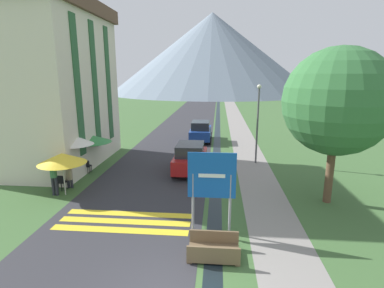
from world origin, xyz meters
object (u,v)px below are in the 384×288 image
at_px(parked_car_near, 190,158).
at_px(cafe_umbrella_middle_white, 75,140).
at_px(cafe_chair_near_left, 62,181).
at_px(hotel_building, 53,79).
at_px(person_seated_far, 77,165).
at_px(cafe_umbrella_front_yellow, 62,158).
at_px(person_seated_near, 69,176).
at_px(footbridge, 214,250).
at_px(cafe_chair_near_right, 59,181).
at_px(road_sign, 212,182).
at_px(streetlamp, 258,118).
at_px(person_standing_terrace, 54,176).
at_px(cafe_chair_far_left, 87,165).
at_px(cafe_umbrella_rear_green, 92,139).
at_px(tree_by_path, 337,102).
at_px(cafe_chair_far_right, 85,165).
at_px(parked_car_far, 201,131).

height_order(parked_car_near, cafe_umbrella_middle_white, cafe_umbrella_middle_white).
bearing_deg(parked_car_near, cafe_chair_near_left, -149.87).
height_order(hotel_building, person_seated_far, hotel_building).
distance_m(hotel_building, cafe_umbrella_front_yellow, 7.18).
bearing_deg(hotel_building, person_seated_near, -56.92).
xyz_separation_m(footbridge, cafe_umbrella_front_yellow, (-7.53, 4.59, 1.68)).
bearing_deg(cafe_chair_near_right, person_seated_near, 58.62).
bearing_deg(road_sign, streetlamp, 73.74).
relative_size(hotel_building, person_standing_terrace, 6.06).
distance_m(footbridge, cafe_chair_far_left, 11.12).
xyz_separation_m(cafe_umbrella_rear_green, tree_by_path, (13.24, -4.19, 2.82)).
xyz_separation_m(cafe_chair_far_right, cafe_umbrella_rear_green, (0.03, 1.12, 1.41)).
xyz_separation_m(cafe_umbrella_front_yellow, person_seated_far, (-0.65, 2.70, -1.22)).
distance_m(footbridge, person_seated_far, 10.97).
xyz_separation_m(cafe_umbrella_rear_green, person_standing_terrace, (-0.05, -4.58, -0.92)).
relative_size(cafe_chair_near_left, person_standing_terrace, 0.49).
distance_m(cafe_chair_far_right, person_seated_near, 2.43).
bearing_deg(hotel_building, parked_car_near, -7.09).
relative_size(road_sign, cafe_umbrella_rear_green, 1.28).
xyz_separation_m(cafe_chair_far_left, cafe_umbrella_rear_green, (-0.10, 1.19, 1.41)).
bearing_deg(footbridge, cafe_chair_far_left, 134.93).
xyz_separation_m(cafe_umbrella_middle_white, streetlamp, (10.68, 4.03, 0.86)).
bearing_deg(parked_car_far, cafe_umbrella_middle_white, -121.67).
distance_m(footbridge, parked_car_near, 8.94).
height_order(parked_car_near, person_seated_far, parked_car_near).
height_order(hotel_building, cafe_chair_far_right, hotel_building).
height_order(cafe_umbrella_middle_white, tree_by_path, tree_by_path).
xyz_separation_m(hotel_building, cafe_umbrella_rear_green, (2.64, -0.83, -3.73)).
height_order(road_sign, streetlamp, streetlamp).
bearing_deg(hotel_building, person_seated_far, -47.29).
distance_m(parked_car_near, cafe_umbrella_rear_green, 6.44).
distance_m(parked_car_far, streetlamp, 8.06).
xyz_separation_m(footbridge, person_standing_terrace, (-8.00, 4.48, 0.78)).
height_order(cafe_umbrella_middle_white, cafe_umbrella_rear_green, cafe_umbrella_middle_white).
bearing_deg(parked_car_far, road_sign, -85.12).
xyz_separation_m(person_seated_near, streetlamp, (10.42, 5.53, 2.45)).
distance_m(hotel_building, cafe_umbrella_middle_white, 5.13).
bearing_deg(person_seated_near, cafe_umbrella_front_yellow, -76.79).
height_order(hotel_building, streetlamp, hotel_building).
bearing_deg(parked_car_far, cafe_chair_near_left, -117.32).
height_order(parked_car_far, cafe_chair_far_left, parked_car_far).
bearing_deg(parked_car_far, cafe_umbrella_front_yellow, -114.88).
bearing_deg(parked_car_near, cafe_chair_far_right, -172.60).
bearing_deg(cafe_chair_near_left, person_seated_far, 116.60).
distance_m(cafe_umbrella_middle_white, person_standing_terrace, 2.84).
xyz_separation_m(road_sign, cafe_umbrella_middle_white, (-7.89, 5.54, 0.21)).
height_order(hotel_building, cafe_umbrella_rear_green, hotel_building).
bearing_deg(person_seated_near, footbridge, -35.50).
distance_m(hotel_building, cafe_chair_near_left, 7.51).
bearing_deg(cafe_chair_near_right, cafe_umbrella_front_yellow, -30.93).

